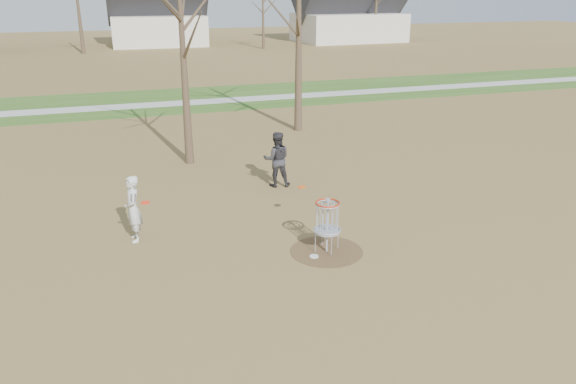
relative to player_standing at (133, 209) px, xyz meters
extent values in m
plane|color=brown|center=(4.41, -2.18, -0.86)|extent=(160.00, 160.00, 0.00)
cube|color=#2D5119|center=(4.41, 18.82, -0.86)|extent=(160.00, 8.00, 0.01)
cube|color=#9E9E99|center=(4.41, 17.82, -0.85)|extent=(160.00, 1.50, 0.01)
cylinder|color=#47331E|center=(4.41, -2.18, -0.86)|extent=(1.80, 1.80, 0.01)
imported|color=silver|center=(0.00, 0.00, 0.00)|extent=(0.43, 0.64, 1.73)
imported|color=#2D2C30|center=(4.71, 2.87, 0.04)|extent=(1.01, 0.87, 1.81)
cylinder|color=silver|center=(4.01, -2.37, -0.84)|extent=(0.22, 0.22, 0.02)
cylinder|color=#EB520C|center=(4.41, -0.35, 0.21)|extent=(0.22, 0.22, 0.05)
cylinder|color=#FF290D|center=(0.30, -0.25, 0.23)|extent=(0.22, 0.22, 0.02)
cylinder|color=#9EA3AD|center=(4.41, -2.18, -0.19)|extent=(0.05, 0.05, 1.35)
cylinder|color=#9EA3AD|center=(4.41, -2.18, -0.31)|extent=(0.64, 0.64, 0.04)
torus|color=#9EA3AD|center=(4.41, -2.18, 0.39)|extent=(0.60, 0.60, 0.04)
torus|color=#B0260B|center=(4.41, -2.18, 0.42)|extent=(0.60, 0.60, 0.04)
cone|color=#382B1E|center=(2.41, 6.32, 2.89)|extent=(0.32, 0.32, 7.50)
cone|color=#382B1E|center=(7.91, 9.82, 3.39)|extent=(0.36, 0.36, 8.50)
cone|color=#382B1E|center=(-1.59, 45.82, 3.64)|extent=(0.40, 0.40, 9.00)
cone|color=#382B1E|center=(16.41, 44.82, 2.64)|extent=(0.32, 0.32, 7.00)
cone|color=#382B1E|center=(30.41, 46.82, 3.39)|extent=(0.38, 0.38, 8.50)
cube|color=silver|center=(6.41, 51.82, 0.74)|extent=(10.24, 7.34, 3.20)
cube|color=silver|center=(28.41, 49.82, 0.74)|extent=(12.40, 8.62, 3.20)
camera|label=1|loc=(-0.46, -13.72, 5.28)|focal=35.00mm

